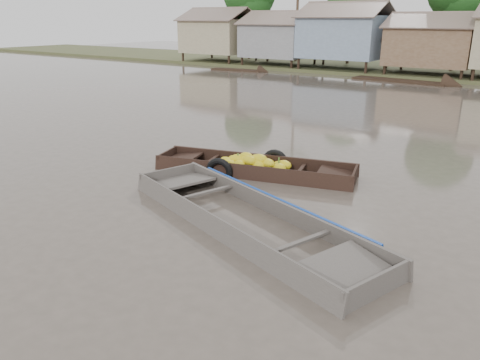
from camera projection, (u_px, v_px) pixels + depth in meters
The scene contains 3 objects.
ground at pixel (237, 236), 9.40m from camera, with size 120.00×120.00×0.00m, color #4F463C.
banana_boat at pixel (252, 167), 13.17m from camera, with size 5.79×2.78×0.81m.
viewer_boat at pixel (247, 224), 9.84m from camera, with size 7.05×3.83×0.55m.
Camera 1 is at (4.93, -6.94, 4.15)m, focal length 35.00 mm.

